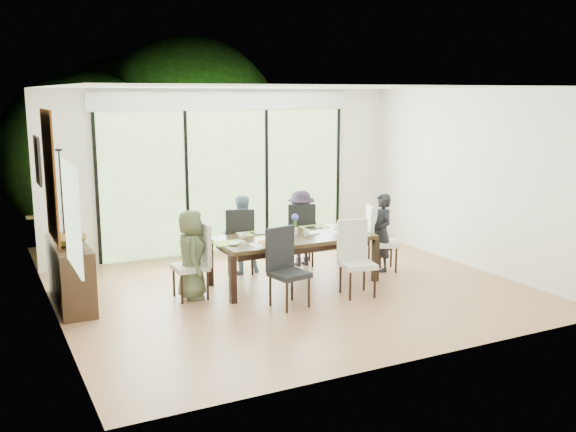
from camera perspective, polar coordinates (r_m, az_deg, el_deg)
name	(u,v)px	position (r m, az deg, el deg)	size (l,w,h in m)	color
floor	(296,293)	(8.65, 0.75, -6.83)	(6.00, 5.00, 0.01)	#94593B
ceiling	(297,87)	(8.24, 0.79, 11.42)	(6.00, 5.00, 0.01)	white
wall_back	(227,172)	(10.61, -5.48, 3.93)	(6.00, 0.02, 2.70)	white
wall_front	(417,229)	(6.25, 11.40, -1.14)	(6.00, 0.02, 2.70)	silver
wall_left	(52,212)	(7.47, -20.21, 0.35)	(0.02, 5.00, 2.70)	silver
wall_right	(474,179)	(10.07, 16.19, 3.17)	(0.02, 5.00, 2.70)	beige
glass_doors	(228,181)	(10.59, -5.39, 3.10)	(4.20, 0.02, 2.30)	#598C3F
blinds_header	(226,101)	(10.49, -5.50, 10.15)	(4.40, 0.06, 0.28)	white
mullion_a	(97,190)	(10.02, -16.63, 2.25)	(0.05, 0.04, 2.30)	black
mullion_b	(187,184)	(10.35, -8.99, 2.83)	(0.05, 0.04, 2.30)	black
mullion_c	(267,179)	(10.85, -1.92, 3.33)	(0.05, 0.04, 2.30)	black
mullion_d	(338,174)	(11.50, 4.44, 3.73)	(0.05, 0.04, 2.30)	black
side_window	(72,217)	(6.27, -18.66, -0.06)	(0.02, 0.90, 1.00)	#8CAD7F
deck	(210,243)	(11.68, -6.94, -2.44)	(6.00, 1.80, 0.10)	#4F2E21
rail_top	(195,204)	(12.30, -8.26, 1.06)	(6.00, 0.08, 0.06)	brown
foliage_left	(86,157)	(12.73, -17.56, 5.04)	(3.20, 3.20, 3.20)	#14380F
foliage_mid	(187,133)	(13.79, -8.94, 7.33)	(4.00, 4.00, 4.00)	#14380F
foliage_right	(281,158)	(13.76, -0.66, 5.20)	(2.80, 2.80, 2.80)	#14380F
foliage_far	(133,141)	(14.22, -13.65, 6.53)	(3.60, 3.60, 3.60)	#14380F
table_top	(294,238)	(8.89, 0.50, -1.97)	(2.17, 0.99, 0.05)	black
table_apron	(294,244)	(8.91, 0.50, -2.48)	(1.99, 0.81, 0.09)	black
table_leg_fl	(233,279)	(8.17, -4.92, -5.63)	(0.08, 0.08, 0.62)	black
table_leg_fr	(375,260)	(9.15, 7.78, -3.88)	(0.08, 0.08, 0.62)	black
table_leg_bl	(210,263)	(8.94, -6.96, -4.21)	(0.08, 0.08, 0.62)	black
table_leg_br	(344,247)	(9.85, 4.96, -2.75)	(0.08, 0.08, 0.62)	black
chair_left_end	(190,261)	(8.37, -8.71, -3.99)	(0.42, 0.42, 0.99)	beige
chair_right_end	(383,238)	(9.68, 8.43, -1.94)	(0.42, 0.42, 0.99)	white
chair_far_left	(240,240)	(9.49, -4.27, -2.11)	(0.42, 0.42, 0.99)	black
chair_far_right	(300,233)	(9.91, 1.09, -1.53)	(0.42, 0.42, 0.99)	black
chair_near_left	(290,268)	(7.96, 0.14, -4.65)	(0.42, 0.42, 0.99)	black
chair_near_right	(358,259)	(8.44, 6.23, -3.81)	(0.42, 0.42, 0.99)	silver
person_left_end	(191,255)	(8.36, -8.60, -3.41)	(0.54, 0.34, 1.16)	#495337
person_right_end	(382,232)	(9.65, 8.34, -1.46)	(0.54, 0.34, 1.16)	black
person_far_left	(241,234)	(9.46, -4.23, -1.63)	(0.54, 0.34, 1.16)	#7C98B4
person_far_right	(301,228)	(9.87, 1.15, -1.07)	(0.54, 0.34, 1.16)	#271E2D
placemat_left	(230,243)	(8.50, -5.22, -2.40)	(0.40, 0.29, 0.01)	#97AE3E
placemat_right	(352,229)	(9.34, 5.69, -1.20)	(0.40, 0.29, 0.01)	#94C747
placemat_far_l	(252,233)	(9.05, -3.20, -1.56)	(0.40, 0.29, 0.01)	#91A43A
placemat_far_r	(314,227)	(9.48, 2.36, -0.98)	(0.40, 0.29, 0.01)	#75A039
placemat_paper	(267,245)	(8.39, -1.92, -2.55)	(0.40, 0.29, 0.01)	white
tablet_far_l	(260,233)	(9.04, -2.49, -1.51)	(0.23, 0.16, 0.01)	black
tablet_far_r	(313,227)	(9.41, 2.24, -1.02)	(0.22, 0.15, 0.01)	black
papers	(339,232)	(9.17, 4.54, -1.41)	(0.27, 0.20, 0.00)	white
platter_base	(267,244)	(8.38, -1.92, -2.46)	(0.23, 0.23, 0.02)	white
platter_snacks	(267,242)	(8.38, -1.92, -2.35)	(0.18, 0.18, 0.01)	#D36118
vase	(295,231)	(8.94, 0.64, -1.36)	(0.07, 0.07, 0.11)	silver
hyacinth_stems	(295,224)	(8.92, 0.64, -0.68)	(0.04, 0.04, 0.14)	#337226
hyacinth_blooms	(295,217)	(8.90, 0.64, -0.11)	(0.10, 0.10, 0.10)	#5251CC
laptop	(239,243)	(8.45, -4.34, -2.41)	(0.30, 0.19, 0.02)	silver
cup_a	(243,236)	(8.72, -4.05, -1.77)	(0.11, 0.11, 0.09)	white
cup_b	(306,233)	(8.86, 1.66, -1.56)	(0.09, 0.09, 0.08)	white
cup_c	(339,226)	(9.34, 4.59, -0.93)	(0.11, 0.11, 0.09)	white
book	(308,233)	(9.04, 1.76, -1.53)	(0.15, 0.20, 0.02)	white
sideboard	(71,274)	(8.50, -18.76, -4.90)	(0.40, 1.42, 0.80)	black
bowl	(69,241)	(8.30, -18.85, -2.08)	(0.42, 0.42, 0.10)	brown
candlestick_base	(64,236)	(8.74, -19.25, -1.69)	(0.09, 0.09, 0.04)	black
candlestick_shaft	(62,193)	(8.65, -19.48, 1.93)	(0.02, 0.02, 1.11)	black
candlestick_pan	(59,150)	(8.58, -19.72, 5.56)	(0.09, 0.09, 0.03)	black
candle	(58,146)	(8.58, -19.74, 5.91)	(0.03, 0.03, 0.09)	silver
tapestry	(50,176)	(7.82, -20.43, 3.38)	(0.02, 1.00, 1.50)	brown
art_frame	(38,161)	(9.10, -21.38, 4.60)	(0.03, 0.55, 0.65)	black
art_canvas	(39,161)	(9.10, -21.25, 4.61)	(0.01, 0.45, 0.55)	#194C50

